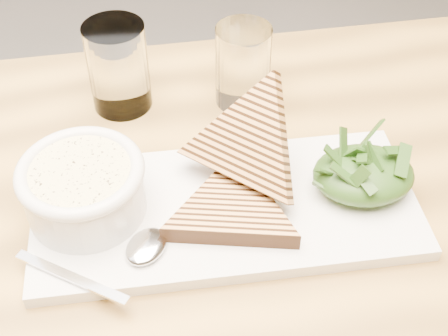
{
  "coord_description": "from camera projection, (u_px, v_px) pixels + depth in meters",
  "views": [
    {
      "loc": [
        0.19,
        -0.45,
        1.25
      ],
      "look_at": [
        0.24,
        0.01,
        0.79
      ],
      "focal_mm": 50.0,
      "sensor_mm": 36.0,
      "label": 1
    }
  ],
  "objects": [
    {
      "name": "table_top",
      "position": [
        234.0,
        254.0,
        0.66
      ],
      "size": [
        1.18,
        0.83,
        0.04
      ],
      "primitive_type": "cube",
      "rotation": [
        0.0,
        0.0,
        0.07
      ],
      "color": "#B1853A",
      "rests_on": "ground"
    },
    {
      "name": "spoon_handle",
      "position": [
        71.0,
        277.0,
        0.59
      ],
      "size": [
        0.11,
        0.07,
        0.0
      ],
      "primitive_type": "cube",
      "rotation": [
        0.0,
        0.0,
        -0.55
      ],
      "color": "silver",
      "rests_on": "platter"
    },
    {
      "name": "soup_bowl",
      "position": [
        85.0,
        193.0,
        0.64
      ],
      "size": [
        0.12,
        0.12,
        0.05
      ],
      "primitive_type": "cylinder",
      "color": "white",
      "rests_on": "platter"
    },
    {
      "name": "glass_far",
      "position": [
        243.0,
        66.0,
        0.78
      ],
      "size": [
        0.07,
        0.07,
        0.11
      ],
      "primitive_type": "cylinder",
      "color": "white",
      "rests_on": "table_top"
    },
    {
      "name": "salad_base",
      "position": [
        364.0,
        175.0,
        0.66
      ],
      "size": [
        0.11,
        0.09,
        0.04
      ],
      "primitive_type": "ellipsoid",
      "color": "black",
      "rests_on": "platter"
    },
    {
      "name": "soup",
      "position": [
        80.0,
        173.0,
        0.62
      ],
      "size": [
        0.1,
        0.1,
        0.01
      ],
      "primitive_type": "cylinder",
      "color": "#F3E498",
      "rests_on": "soup_bowl"
    },
    {
      "name": "spoon_bowl",
      "position": [
        146.0,
        246.0,
        0.62
      ],
      "size": [
        0.06,
        0.06,
        0.01
      ],
      "primitive_type": "ellipsoid",
      "rotation": [
        0.0,
        0.0,
        -0.55
      ],
      "color": "silver",
      "rests_on": "platter"
    },
    {
      "name": "bowl_rim",
      "position": [
        80.0,
        171.0,
        0.62
      ],
      "size": [
        0.13,
        0.13,
        0.01
      ],
      "primitive_type": "torus",
      "color": "white",
      "rests_on": "soup_bowl"
    },
    {
      "name": "sandwich_lean",
      "position": [
        248.0,
        143.0,
        0.65
      ],
      "size": [
        0.23,
        0.24,
        0.18
      ],
      "primitive_type": null,
      "rotation": [
        0.84,
        0.0,
        -0.69
      ],
      "color": "tan",
      "rests_on": "sandwich_flat"
    },
    {
      "name": "platter",
      "position": [
        226.0,
        209.0,
        0.67
      ],
      "size": [
        0.41,
        0.2,
        0.02
      ],
      "primitive_type": "cube",
      "rotation": [
        0.0,
        0.0,
        0.04
      ],
      "color": "white",
      "rests_on": "table_top"
    },
    {
      "name": "sandwich_flat",
      "position": [
        232.0,
        209.0,
        0.64
      ],
      "size": [
        0.19,
        0.19,
        0.02
      ],
      "primitive_type": null,
      "rotation": [
        0.0,
        0.0,
        -0.17
      ],
      "color": "tan",
      "rests_on": "platter"
    },
    {
      "name": "arugula_pile",
      "position": [
        364.0,
        171.0,
        0.66
      ],
      "size": [
        0.11,
        0.1,
        0.05
      ],
      "primitive_type": null,
      "color": "#355B1A",
      "rests_on": "platter"
    },
    {
      "name": "glass_near",
      "position": [
        118.0,
        67.0,
        0.77
      ],
      "size": [
        0.07,
        0.07,
        0.11
      ],
      "primitive_type": "cylinder",
      "color": "white",
      "rests_on": "table_top"
    }
  ]
}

